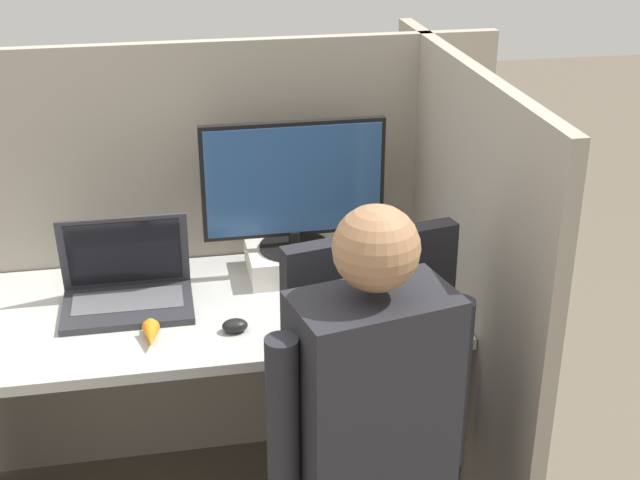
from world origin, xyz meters
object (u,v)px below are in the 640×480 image
Objects in this scene: paper_box at (295,261)px; laptop at (127,289)px; carrot_toy at (151,335)px; office_chair at (368,472)px; stapler at (406,283)px; person at (371,450)px; monitor at (294,186)px.

laptop is at bearing -167.21° from paper_box.
carrot_toy is 0.11× the size of office_chair.
person reaches higher than stapler.
office_chair is (0.55, -0.60, -0.24)m from laptop.
person is at bearing -88.38° from monitor.
stapler is 0.75m from carrot_toy.
carrot_toy is (-0.73, -0.16, -0.00)m from stapler.
stapler reaches higher than carrot_toy.
monitor is at bearing 90.00° from paper_box.
paper_box is at bearing 149.23° from stapler.
carrot_toy is 0.10× the size of person.
office_chair is at bearing 77.81° from person.
office_chair reaches higher than carrot_toy.
person is (0.02, -0.88, -0.28)m from monitor.
paper_box is 0.78× the size of laptop.
laptop is 0.32× the size of office_chair.
laptop is at bearing 175.37° from stapler.
paper_box is at bearing 94.77° from office_chair.
monitor is 3.41× the size of stapler.
laptop is 0.92m from person.
monitor reaches higher than office_chair.
person reaches higher than office_chair.
person reaches higher than monitor.
monitor is 0.48× the size of office_chair.
stapler is 0.75m from person.
paper_box is 0.75m from office_chair.
stapler is (0.30, -0.18, -0.01)m from paper_box.
monitor is at bearing 37.90° from carrot_toy.
stapler is at bearing 68.81° from person.
person is (-0.27, -0.70, -0.03)m from stapler.
monitor reaches higher than laptop.
paper_box is at bearing 91.62° from person.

